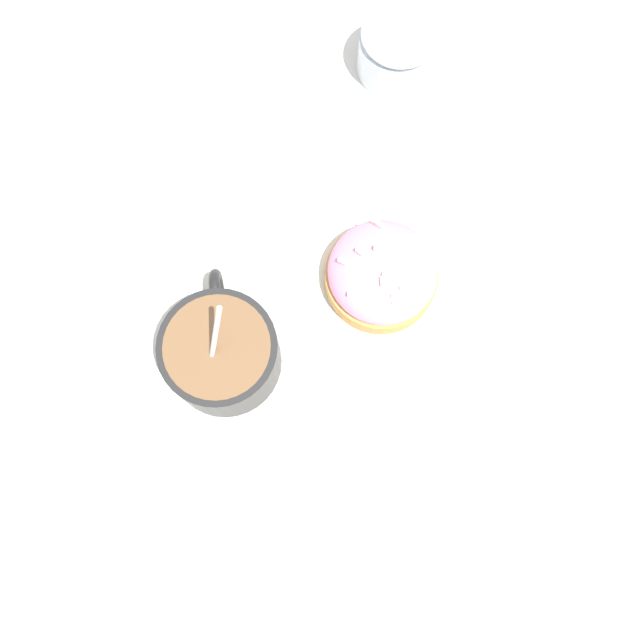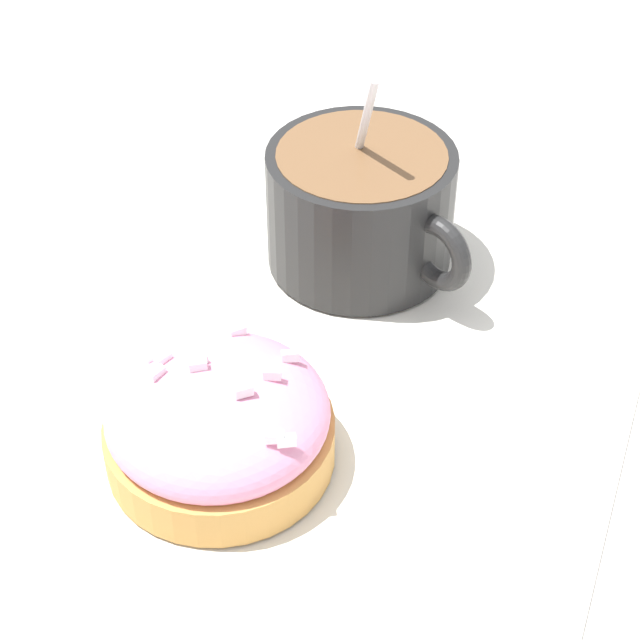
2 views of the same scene
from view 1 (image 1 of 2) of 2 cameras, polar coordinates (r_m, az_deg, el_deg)
name	(u,v)px [view 1 (image 1 of 2)]	position (r m, az deg, el deg)	size (l,w,h in m)	color
ground_plane	(301,315)	(0.62, -1.44, 0.36)	(3.00, 3.00, 0.00)	silver
paper_napkin	(301,315)	(0.62, -1.44, 0.40)	(0.31, 0.32, 0.00)	white
coffee_cup	(221,352)	(0.58, -7.54, -2.47)	(0.09, 0.11, 0.11)	black
frosted_pastry	(380,270)	(0.61, 4.57, 3.85)	(0.09, 0.09, 0.05)	#D19347
sugar_bowl	(398,47)	(0.69, 5.99, 20.01)	(0.07, 0.07, 0.06)	silver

